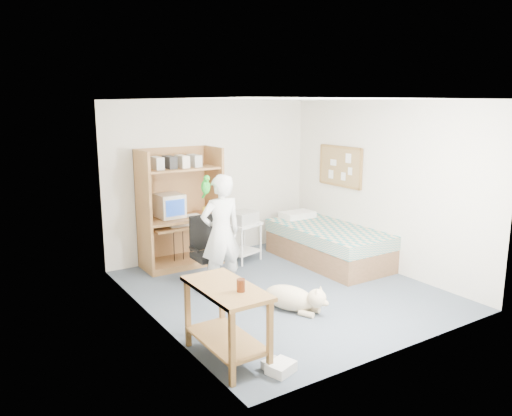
# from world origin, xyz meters

# --- Properties ---
(floor) EXTENTS (4.00, 4.00, 0.00)m
(floor) POSITION_xyz_m (0.00, 0.00, 0.00)
(floor) COLOR #444E5C
(floor) RESTS_ON ground
(wall_back) EXTENTS (3.60, 0.02, 2.50)m
(wall_back) POSITION_xyz_m (0.00, 2.00, 1.25)
(wall_back) COLOR silver
(wall_back) RESTS_ON floor
(wall_right) EXTENTS (0.02, 4.00, 2.50)m
(wall_right) POSITION_xyz_m (1.80, 0.00, 1.25)
(wall_right) COLOR silver
(wall_right) RESTS_ON floor
(wall_left) EXTENTS (0.02, 4.00, 2.50)m
(wall_left) POSITION_xyz_m (-1.80, 0.00, 1.25)
(wall_left) COLOR silver
(wall_left) RESTS_ON floor
(ceiling) EXTENTS (3.60, 4.00, 0.02)m
(ceiling) POSITION_xyz_m (0.00, 0.00, 2.50)
(ceiling) COLOR white
(ceiling) RESTS_ON wall_back
(computer_hutch) EXTENTS (1.20, 0.63, 1.80)m
(computer_hutch) POSITION_xyz_m (-0.70, 1.74, 0.82)
(computer_hutch) COLOR brown
(computer_hutch) RESTS_ON floor
(bed) EXTENTS (1.02, 2.02, 0.66)m
(bed) POSITION_xyz_m (1.30, 0.62, 0.29)
(bed) COLOR brown
(bed) RESTS_ON floor
(side_desk) EXTENTS (0.50, 1.00, 0.75)m
(side_desk) POSITION_xyz_m (-1.55, -1.20, 0.49)
(side_desk) COLOR brown
(side_desk) RESTS_ON floor
(corkboard) EXTENTS (0.04, 0.94, 0.66)m
(corkboard) POSITION_xyz_m (1.77, 0.90, 1.45)
(corkboard) COLOR olive
(corkboard) RESTS_ON wall_right
(office_chair) EXTENTS (0.53, 0.53, 0.94)m
(office_chair) POSITION_xyz_m (-0.76, 0.73, 0.34)
(office_chair) COLOR black
(office_chair) RESTS_ON floor
(person) EXTENTS (0.58, 0.39, 1.57)m
(person) POSITION_xyz_m (-0.71, 0.42, 0.78)
(person) COLOR white
(person) RESTS_ON floor
(parrot) EXTENTS (0.12, 0.20, 0.32)m
(parrot) POSITION_xyz_m (-0.91, 0.44, 1.44)
(parrot) COLOR #127E1D
(parrot) RESTS_ON person
(dog) EXTENTS (0.56, 0.91, 0.37)m
(dog) POSITION_xyz_m (-0.30, -0.62, 0.16)
(dog) COLOR #D6B68F
(dog) RESTS_ON floor
(printer_cart) EXTENTS (0.61, 0.55, 0.62)m
(printer_cart) POSITION_xyz_m (0.20, 1.36, 0.41)
(printer_cart) COLOR white
(printer_cart) RESTS_ON floor
(printer) EXTENTS (0.50, 0.43, 0.18)m
(printer) POSITION_xyz_m (0.20, 1.36, 0.71)
(printer) COLOR #A6A6A1
(printer) RESTS_ON printer_cart
(crt_monitor) EXTENTS (0.39, 0.41, 0.35)m
(crt_monitor) POSITION_xyz_m (-0.85, 1.75, 0.95)
(crt_monitor) COLOR beige
(crt_monitor) RESTS_ON computer_hutch
(keyboard) EXTENTS (0.45, 0.17, 0.03)m
(keyboard) POSITION_xyz_m (-0.71, 1.58, 0.67)
(keyboard) COLOR beige
(keyboard) RESTS_ON computer_hutch
(pencil_cup) EXTENTS (0.08, 0.08, 0.12)m
(pencil_cup) POSITION_xyz_m (-0.31, 1.65, 0.82)
(pencil_cup) COLOR gold
(pencil_cup) RESTS_ON computer_hutch
(drink_glass) EXTENTS (0.08, 0.08, 0.12)m
(drink_glass) POSITION_xyz_m (-1.50, -1.39, 0.81)
(drink_glass) COLOR #431B0A
(drink_glass) RESTS_ON side_desk
(floor_box_a) EXTENTS (0.30, 0.27, 0.10)m
(floor_box_a) POSITION_xyz_m (-1.26, -1.70, 0.05)
(floor_box_a) COLOR white
(floor_box_a) RESTS_ON floor
(floor_box_b) EXTENTS (0.21, 0.24, 0.08)m
(floor_box_b) POSITION_xyz_m (-1.28, -1.64, 0.04)
(floor_box_b) COLOR #ACACA7
(floor_box_b) RESTS_ON floor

